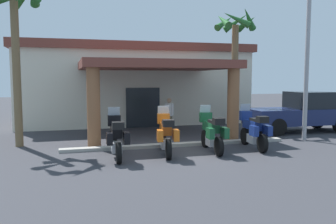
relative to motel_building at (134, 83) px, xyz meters
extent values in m
plane|color=#38383D|center=(0.02, -8.63, -2.31)|extent=(80.00, 80.00, 0.00)
cube|color=silver|center=(0.00, 0.23, -0.27)|extent=(12.91, 5.71, 4.09)
cube|color=#1E2328|center=(0.02, -2.64, -1.26)|extent=(1.80, 0.11, 2.10)
cube|color=brown|center=(0.04, -5.18, 0.87)|extent=(6.62, 5.26, 0.35)
cylinder|color=brown|center=(-2.83, -7.41, -0.81)|extent=(0.50, 0.50, 3.01)
cylinder|color=brown|center=(2.95, -7.36, -0.81)|extent=(0.50, 0.50, 3.01)
cube|color=brown|center=(0.00, 0.23, 2.00)|extent=(13.31, 6.11, 0.44)
cylinder|color=black|center=(-2.23, -8.77, -1.98)|extent=(0.17, 0.67, 0.66)
cylinder|color=black|center=(-2.29, -10.32, -1.98)|extent=(0.17, 0.67, 0.66)
cube|color=silver|center=(-2.26, -9.57, -1.94)|extent=(0.34, 0.57, 0.32)
cube|color=black|center=(-2.26, -9.42, -1.43)|extent=(0.35, 1.16, 0.34)
cube|color=black|center=(-2.27, -9.77, -1.21)|extent=(0.30, 0.61, 0.10)
cube|color=black|center=(-2.23, -8.79, -1.16)|extent=(0.45, 0.26, 0.36)
cube|color=#B2BCC6|center=(-2.23, -8.71, -0.88)|extent=(0.40, 0.13, 0.36)
cube|color=black|center=(-2.55, -10.16, -1.55)|extent=(0.20, 0.45, 0.36)
cube|color=black|center=(-2.03, -10.18, -1.55)|extent=(0.20, 0.45, 0.36)
cube|color=black|center=(-2.29, -10.27, -1.14)|extent=(0.37, 0.33, 0.22)
cylinder|color=black|center=(-0.44, -8.66, -1.98)|extent=(0.24, 0.67, 0.66)
cylinder|color=black|center=(-0.68, -10.19, -1.98)|extent=(0.24, 0.67, 0.66)
cube|color=silver|center=(-0.56, -9.45, -1.94)|extent=(0.40, 0.60, 0.32)
cube|color=orange|center=(-0.54, -9.30, -1.43)|extent=(0.47, 1.18, 0.34)
cube|color=black|center=(-0.59, -9.65, -1.21)|extent=(0.37, 0.64, 0.10)
cube|color=orange|center=(-0.45, -8.68, -1.16)|extent=(0.47, 0.30, 0.36)
cube|color=#B2BCC6|center=(-0.43, -8.60, -0.88)|extent=(0.41, 0.18, 0.36)
cube|color=orange|center=(-0.91, -10.00, -1.55)|extent=(0.24, 0.46, 0.36)
cube|color=orange|center=(-0.40, -10.08, -1.55)|extent=(0.24, 0.46, 0.36)
cube|color=black|center=(-0.67, -10.14, -1.14)|extent=(0.40, 0.37, 0.22)
cylinder|color=black|center=(1.20, -8.63, -1.98)|extent=(0.19, 0.67, 0.66)
cylinder|color=black|center=(1.08, -10.17, -1.98)|extent=(0.19, 0.67, 0.66)
cube|color=silver|center=(1.14, -9.43, -1.94)|extent=(0.36, 0.58, 0.32)
cube|color=#19512D|center=(1.15, -9.28, -1.43)|extent=(0.39, 1.17, 0.34)
cube|color=black|center=(1.12, -9.63, -1.21)|extent=(0.33, 0.62, 0.10)
cube|color=#19512D|center=(1.20, -8.65, -1.16)|extent=(0.46, 0.27, 0.36)
cube|color=#B2BCC6|center=(1.21, -8.57, -0.88)|extent=(0.41, 0.15, 0.36)
cube|color=#19512D|center=(0.83, -10.00, -1.55)|extent=(0.22, 0.45, 0.36)
cube|color=#19512D|center=(1.35, -10.05, -1.55)|extent=(0.22, 0.45, 0.36)
cube|color=black|center=(1.08, -10.12, -1.14)|extent=(0.38, 0.35, 0.22)
cylinder|color=black|center=(2.91, -8.53, -1.98)|extent=(0.20, 0.67, 0.66)
cylinder|color=black|center=(2.77, -10.08, -1.98)|extent=(0.20, 0.67, 0.66)
cube|color=silver|center=(2.84, -9.33, -1.94)|extent=(0.37, 0.59, 0.32)
cube|color=navy|center=(2.85, -9.18, -1.43)|extent=(0.40, 1.17, 0.34)
cube|color=black|center=(2.82, -9.53, -1.21)|extent=(0.33, 0.62, 0.10)
cube|color=navy|center=(2.91, -8.55, -1.16)|extent=(0.46, 0.28, 0.36)
cube|color=#B2BCC6|center=(2.92, -8.47, -0.88)|extent=(0.41, 0.15, 0.36)
cube|color=navy|center=(2.52, -9.90, -1.55)|extent=(0.22, 0.45, 0.36)
cube|color=navy|center=(3.04, -9.95, -1.55)|extent=(0.22, 0.45, 0.36)
cube|color=black|center=(2.77, -10.03, -1.14)|extent=(0.39, 0.35, 0.22)
cylinder|color=brown|center=(0.87, -5.03, -1.90)|extent=(0.14, 0.14, 0.83)
cylinder|color=brown|center=(0.78, -4.87, -1.90)|extent=(0.14, 0.14, 0.83)
cylinder|color=white|center=(0.82, -4.95, -1.19)|extent=(0.32, 0.32, 0.59)
cylinder|color=white|center=(0.94, -5.14, -1.16)|extent=(0.09, 0.09, 0.56)
cylinder|color=white|center=(0.71, -4.76, -1.16)|extent=(0.09, 0.09, 0.56)
sphere|color=tan|center=(0.82, -4.95, -0.75)|extent=(0.22, 0.22, 0.22)
cylinder|color=black|center=(8.74, -5.38, -1.91)|extent=(0.80, 0.26, 0.80)
cylinder|color=black|center=(5.34, -5.35, -1.91)|extent=(0.80, 0.26, 0.80)
cylinder|color=black|center=(5.33, -7.05, -1.91)|extent=(0.80, 0.26, 0.80)
cube|color=#19234C|center=(7.04, -6.21, -1.54)|extent=(5.21, 1.94, 0.75)
cube|color=black|center=(7.54, -6.22, -0.76)|extent=(1.81, 1.76, 0.80)
cylinder|color=brown|center=(-5.60, -6.55, 0.49)|extent=(0.29, 0.29, 5.61)
cylinder|color=brown|center=(4.47, -4.36, 0.33)|extent=(0.34, 0.34, 5.28)
cone|color=#236028|center=(5.15, -4.24, 3.10)|extent=(0.61, 1.47, 0.79)
cone|color=#236028|center=(4.77, -3.74, 3.20)|extent=(1.37, 0.92, 1.08)
cone|color=#236028|center=(4.14, -3.75, 3.17)|extent=(1.39, 0.98, 0.99)
cone|color=#236028|center=(3.77, -4.38, 3.17)|extent=(0.39, 1.40, 0.97)
cone|color=#236028|center=(4.20, -5.00, 3.16)|extent=(1.43, 0.87, 0.94)
cone|color=#236028|center=(4.92, -4.89, 3.22)|extent=(1.24, 1.13, 1.13)
cylinder|color=#99999E|center=(5.81, -8.27, 0.75)|extent=(0.18, 0.18, 6.11)
cube|color=#ADA89E|center=(0.29, -8.14, -2.25)|extent=(8.80, 0.36, 0.12)
camera|label=1|loc=(-3.67, -20.90, 0.29)|focal=37.67mm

